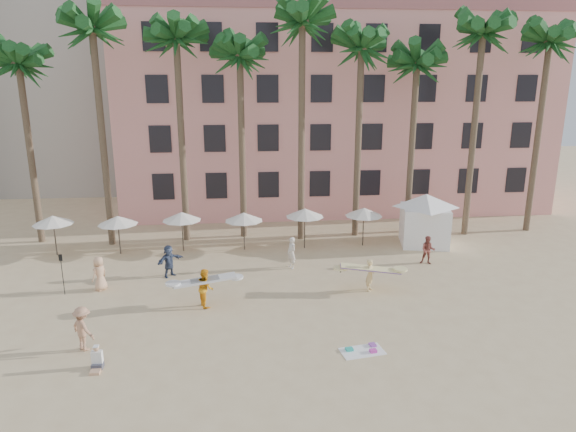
{
  "coord_description": "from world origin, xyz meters",
  "views": [
    {
      "loc": [
        -1.13,
        -19.85,
        11.08
      ],
      "look_at": [
        1.29,
        6.0,
        4.0
      ],
      "focal_mm": 32.0,
      "sensor_mm": 36.0,
      "label": 1
    }
  ],
  "objects_px": {
    "pink_hotel": "(331,112)",
    "cabana": "(425,215)",
    "carrier_yellow": "(370,273)",
    "carrier_white": "(205,287)"
  },
  "relations": [
    {
      "from": "pink_hotel",
      "to": "carrier_yellow",
      "type": "height_order",
      "value": "pink_hotel"
    },
    {
      "from": "pink_hotel",
      "to": "cabana",
      "type": "relative_size",
      "value": 6.61
    },
    {
      "from": "carrier_yellow",
      "to": "carrier_white",
      "type": "bearing_deg",
      "value": -172.58
    },
    {
      "from": "carrier_white",
      "to": "cabana",
      "type": "bearing_deg",
      "value": 30.94
    },
    {
      "from": "carrier_yellow",
      "to": "carrier_white",
      "type": "height_order",
      "value": "carrier_white"
    },
    {
      "from": "carrier_white",
      "to": "carrier_yellow",
      "type": "bearing_deg",
      "value": 7.42
    },
    {
      "from": "cabana",
      "to": "pink_hotel",
      "type": "bearing_deg",
      "value": 107.28
    },
    {
      "from": "carrier_yellow",
      "to": "pink_hotel",
      "type": "bearing_deg",
      "value": 86.18
    },
    {
      "from": "pink_hotel",
      "to": "cabana",
      "type": "distance_m",
      "value": 15.32
    },
    {
      "from": "cabana",
      "to": "carrier_yellow",
      "type": "xyz_separation_m",
      "value": [
        -5.59,
        -7.4,
        -1.07
      ]
    }
  ]
}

